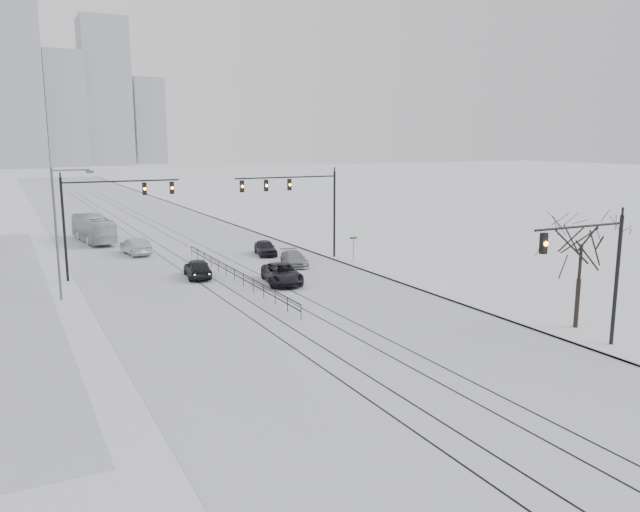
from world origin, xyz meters
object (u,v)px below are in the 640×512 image
(sedan_sb_inner, at_px, (198,268))
(sedan_nb_front, at_px, (282,274))
(traffic_mast_near, at_px, (597,265))
(box_truck, at_px, (93,229))
(sedan_nb_far, at_px, (265,248))
(bare_tree, at_px, (581,253))
(sedan_nb_right, at_px, (294,259))
(sedan_sb_outer, at_px, (136,247))

(sedan_sb_inner, height_order, sedan_nb_front, sedan_sb_inner)
(sedan_nb_front, bearing_deg, traffic_mast_near, -59.02)
(box_truck, bearing_deg, sedan_nb_far, 124.30)
(sedan_sb_inner, bearing_deg, traffic_mast_near, 123.55)
(sedan_nb_front, bearing_deg, bare_tree, -50.14)
(sedan_nb_right, bearing_deg, traffic_mast_near, -71.52)
(sedan_nb_right, bearing_deg, bare_tree, -65.09)
(sedan_sb_outer, xyz_separation_m, sedan_nb_right, (11.20, -11.86, -0.15))
(sedan_nb_right, bearing_deg, sedan_sb_outer, 143.31)
(bare_tree, bearing_deg, sedan_nb_right, 104.97)
(box_truck, bearing_deg, sedan_nb_front, 103.93)
(sedan_sb_outer, xyz_separation_m, box_truck, (-2.49, 9.96, 0.63))
(sedan_nb_far, relative_size, box_truck, 0.41)
(sedan_nb_front, relative_size, sedan_nb_far, 1.28)
(bare_tree, distance_m, box_truck, 50.55)
(sedan_nb_front, distance_m, sedan_nb_far, 12.22)
(sedan_nb_front, bearing_deg, sedan_sb_inner, 147.55)
(sedan_nb_right, relative_size, box_truck, 0.43)
(bare_tree, distance_m, sedan_nb_right, 25.56)
(sedan_sb_inner, distance_m, sedan_nb_right, 8.87)
(traffic_mast_near, height_order, bare_tree, traffic_mast_near)
(sedan_sb_inner, height_order, box_truck, box_truck)
(traffic_mast_near, height_order, box_truck, traffic_mast_near)
(bare_tree, relative_size, sedan_nb_right, 1.41)
(sedan_sb_inner, xyz_separation_m, sedan_nb_far, (8.59, 6.81, -0.06))
(sedan_sb_inner, height_order, sedan_nb_right, sedan_sb_inner)
(bare_tree, xyz_separation_m, sedan_nb_right, (-6.53, 24.41, -3.86))
(sedan_nb_front, xyz_separation_m, sedan_nb_far, (3.43, 11.73, -0.03))
(sedan_nb_front, xyz_separation_m, sedan_nb_right, (3.68, 5.75, -0.11))
(sedan_sb_outer, distance_m, box_truck, 10.28)
(traffic_mast_near, xyz_separation_m, sedan_nb_front, (-7.79, 21.66, -3.82))
(sedan_sb_outer, bearing_deg, sedan_nb_right, 125.98)
(traffic_mast_near, relative_size, sedan_nb_front, 1.31)
(sedan_nb_far, height_order, box_truck, box_truck)
(sedan_sb_inner, height_order, sedan_sb_outer, sedan_sb_outer)
(sedan_nb_far, xyz_separation_m, box_truck, (-13.45, 15.84, 0.70))
(sedan_nb_front, bearing_deg, sedan_nb_right, 68.62)
(traffic_mast_near, height_order, sedan_nb_right, traffic_mast_near)
(traffic_mast_near, xyz_separation_m, bare_tree, (2.41, 3.00, -0.07))
(sedan_sb_inner, distance_m, box_truck, 23.18)
(traffic_mast_near, relative_size, box_truck, 0.69)
(traffic_mast_near, relative_size, sedan_nb_far, 1.67)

